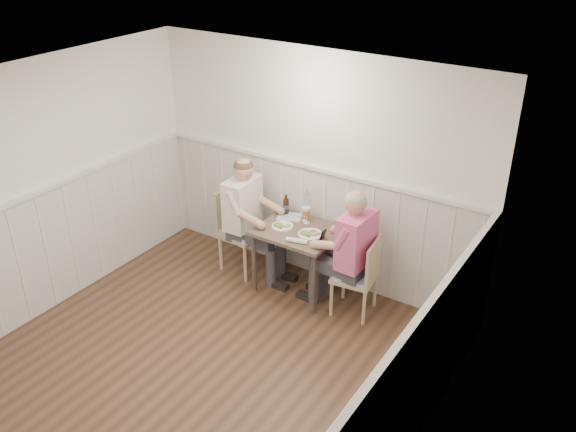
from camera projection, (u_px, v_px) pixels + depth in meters
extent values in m
plane|color=#462D1E|center=(185.00, 383.00, 5.51)|extent=(4.50, 4.50, 0.00)
cube|color=white|center=(315.00, 169.00, 6.58)|extent=(4.00, 0.04, 2.60)
cube|color=white|center=(18.00, 201.00, 5.87)|extent=(0.04, 4.50, 2.60)
cube|color=white|center=(403.00, 349.00, 3.94)|extent=(0.04, 4.50, 2.60)
cube|color=white|center=(157.00, 105.00, 4.31)|extent=(4.00, 4.50, 0.02)
cube|color=silver|center=(314.00, 222.00, 6.87)|extent=(3.98, 0.03, 1.30)
cube|color=silver|center=(32.00, 259.00, 6.17)|extent=(0.03, 4.48, 1.30)
cube|color=silver|center=(393.00, 421.00, 4.25)|extent=(0.03, 4.48, 1.30)
cube|color=silver|center=(314.00, 168.00, 6.55)|extent=(3.98, 0.06, 0.04)
cube|color=silver|center=(20.00, 200.00, 5.85)|extent=(0.06, 4.48, 0.04)
cube|color=silver|center=(399.00, 345.00, 3.94)|extent=(0.06, 4.48, 0.04)
cube|color=brown|center=(298.00, 231.00, 6.52)|extent=(0.86, 0.70, 0.04)
cylinder|color=#3F3833|center=(254.00, 263.00, 6.65)|extent=(0.05, 0.05, 0.71)
cylinder|color=#3F3833|center=(284.00, 240.00, 7.10)|extent=(0.05, 0.05, 0.71)
cylinder|color=#3F3833|center=(313.00, 284.00, 6.28)|extent=(0.05, 0.05, 0.71)
cylinder|color=#3F3833|center=(341.00, 259.00, 6.73)|extent=(0.05, 0.05, 0.71)
cube|color=tan|center=(355.00, 277.00, 6.28)|extent=(0.47, 0.47, 0.04)
cube|color=#6875C6|center=(355.00, 274.00, 6.27)|extent=(0.42, 0.42, 0.03)
cube|color=tan|center=(373.00, 261.00, 6.10)|extent=(0.08, 0.42, 0.43)
cylinder|color=tan|center=(364.00, 308.00, 6.17)|extent=(0.04, 0.04, 0.40)
cylinder|color=tan|center=(331.00, 299.00, 6.31)|extent=(0.04, 0.04, 0.40)
cylinder|color=tan|center=(375.00, 290.00, 6.46)|extent=(0.04, 0.04, 0.40)
cylinder|color=tan|center=(344.00, 282.00, 6.59)|extent=(0.04, 0.04, 0.40)
cube|color=tan|center=(244.00, 233.00, 7.00)|extent=(0.52, 0.52, 0.04)
cube|color=#6875C6|center=(244.00, 230.00, 6.98)|extent=(0.47, 0.47, 0.03)
cube|color=tan|center=(230.00, 207.00, 7.00)|extent=(0.09, 0.47, 0.49)
cylinder|color=tan|center=(245.00, 240.00, 7.37)|extent=(0.04, 0.04, 0.45)
cylinder|color=tan|center=(269.00, 251.00, 7.14)|extent=(0.04, 0.04, 0.45)
cylinder|color=tan|center=(221.00, 252.00, 7.10)|extent=(0.04, 0.04, 0.45)
cylinder|color=tan|center=(245.00, 264.00, 6.87)|extent=(0.04, 0.04, 0.45)
cube|color=#3F3F47|center=(351.00, 292.00, 6.37)|extent=(0.47, 0.43, 0.46)
cube|color=#3F3F47|center=(335.00, 262.00, 6.34)|extent=(0.45, 0.39, 0.13)
cube|color=#ED618B|center=(354.00, 239.00, 6.08)|extent=(0.27, 0.46, 0.57)
sphere|color=tan|center=(356.00, 203.00, 5.89)|extent=(0.23, 0.23, 0.23)
sphere|color=#A5A5A0|center=(357.00, 200.00, 5.88)|extent=(0.22, 0.22, 0.22)
cube|color=black|center=(323.00, 228.00, 6.27)|extent=(0.02, 0.07, 0.13)
cube|color=#3F3F47|center=(246.00, 254.00, 7.06)|extent=(0.48, 0.44, 0.47)
cube|color=#3F3F47|center=(261.00, 236.00, 6.83)|extent=(0.46, 0.40, 0.14)
cube|color=white|center=(244.00, 203.00, 6.76)|extent=(0.27, 0.47, 0.58)
sphere|color=tan|center=(243.00, 169.00, 6.57)|extent=(0.23, 0.23, 0.23)
sphere|color=#4C3828|center=(243.00, 166.00, 6.55)|extent=(0.22, 0.22, 0.22)
cylinder|color=white|center=(310.00, 234.00, 6.40)|extent=(0.26, 0.26, 0.02)
ellipsoid|color=#3F722D|center=(306.00, 232.00, 6.38)|extent=(0.13, 0.11, 0.05)
sphere|color=tan|center=(315.00, 233.00, 6.36)|extent=(0.03, 0.03, 0.03)
cube|color=brown|center=(315.00, 231.00, 6.42)|extent=(0.08, 0.05, 0.01)
cylinder|color=white|center=(319.00, 232.00, 6.39)|extent=(0.05, 0.05, 0.03)
cylinder|color=white|center=(282.00, 226.00, 6.56)|extent=(0.24, 0.24, 0.02)
ellipsoid|color=#3F722D|center=(278.00, 224.00, 6.54)|extent=(0.12, 0.10, 0.04)
sphere|color=tan|center=(287.00, 225.00, 6.53)|extent=(0.03, 0.03, 0.03)
cylinder|color=silver|center=(307.00, 223.00, 6.64)|extent=(0.07, 0.07, 0.01)
cylinder|color=silver|center=(307.00, 219.00, 6.62)|extent=(0.01, 0.01, 0.09)
cone|color=#BF7624|center=(307.00, 213.00, 6.58)|extent=(0.08, 0.08, 0.07)
cylinder|color=silver|center=(307.00, 209.00, 6.56)|extent=(0.08, 0.08, 0.03)
cylinder|color=silver|center=(305.00, 221.00, 6.68)|extent=(0.06, 0.06, 0.01)
cylinder|color=silver|center=(305.00, 218.00, 6.66)|extent=(0.01, 0.01, 0.07)
cone|color=#BF7624|center=(305.00, 212.00, 6.63)|extent=(0.07, 0.07, 0.06)
cylinder|color=silver|center=(305.00, 209.00, 6.61)|extent=(0.07, 0.07, 0.03)
cylinder|color=black|center=(286.00, 207.00, 6.79)|extent=(0.06, 0.06, 0.17)
cone|color=black|center=(286.00, 198.00, 6.75)|extent=(0.06, 0.06, 0.04)
cylinder|color=black|center=(286.00, 196.00, 6.73)|extent=(0.03, 0.03, 0.03)
cylinder|color=#244A9C|center=(286.00, 207.00, 6.79)|extent=(0.07, 0.07, 0.05)
cylinder|color=white|center=(297.00, 241.00, 6.24)|extent=(0.23, 0.10, 0.05)
cylinder|color=silver|center=(305.00, 213.00, 6.77)|extent=(0.04, 0.04, 0.08)
cylinder|color=tan|center=(305.00, 202.00, 6.71)|extent=(0.02, 0.02, 0.24)
cone|color=tan|center=(305.00, 190.00, 6.64)|extent=(0.03, 0.03, 0.08)
cube|color=#6875C6|center=(289.00, 217.00, 6.76)|extent=(0.33, 0.30, 0.01)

